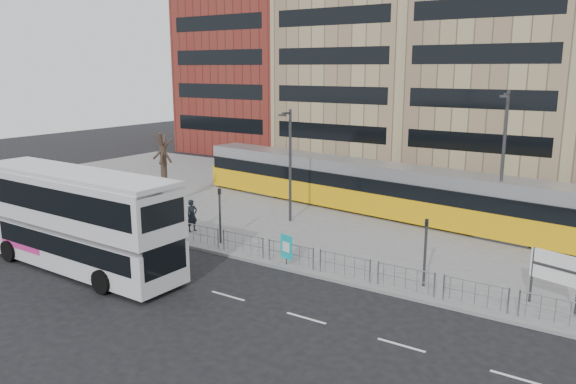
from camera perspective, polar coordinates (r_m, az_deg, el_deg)
The scene contains 16 objects.
ground at distance 28.99m, azimuth -4.09°, elevation -7.06°, with size 120.00×120.00×0.00m, color black.
plaza at distance 38.73m, azimuth 6.83°, elevation -1.97°, with size 64.00×24.00×0.15m, color slate.
kerb at distance 29.00m, azimuth -4.03°, elevation -6.89°, with size 64.00×0.25×0.17m, color gray.
building_row at distance 57.95m, azimuth 19.02°, elevation 15.02°, with size 70.40×18.40×31.20m.
pedestrian_barrier at distance 27.94m, azimuth -0.23°, elevation -5.66°, with size 32.07×0.07×1.10m.
road_markings at distance 25.52m, azimuth -7.87°, elevation -9.92°, with size 62.00×0.12×0.01m, color white.
double_decker_bus at distance 29.05m, azimuth -20.69°, elevation -2.37°, with size 12.25×3.31×4.88m.
tram at distance 38.07m, azimuth 8.51°, elevation 0.47°, with size 28.82×6.16×3.38m.
station_sign at distance 25.01m, azimuth 25.53°, elevation -7.19°, with size 2.00×0.64×2.36m.
ad_panel at distance 27.79m, azimuth -0.17°, elevation -5.64°, with size 0.80×0.27×1.52m.
pedestrian at distance 33.83m, azimuth -9.72°, elevation -2.37°, with size 0.70×0.46×1.93m, color black.
traffic_light_west at distance 31.10m, azimuth -6.95°, elevation -1.67°, with size 0.20×0.23×3.10m.
traffic_light_east at distance 25.51m, azimuth 13.80°, elevation -5.12°, with size 0.20×0.23×3.10m.
lamp_post_west at distance 34.94m, azimuth 0.17°, elevation 3.20°, with size 0.45×1.04×7.07m.
lamp_post_east at distance 33.09m, azimuth 20.97°, elevation 3.02°, with size 0.45×1.04×8.38m.
bare_tree at distance 39.77m, azimuth -12.68°, elevation 6.13°, with size 3.80×3.80×7.11m.
Camera 1 is at (16.82, -21.53, 9.68)m, focal length 35.00 mm.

